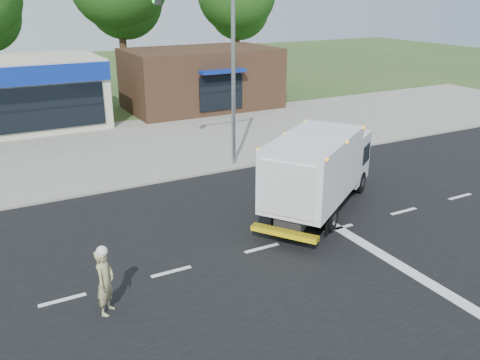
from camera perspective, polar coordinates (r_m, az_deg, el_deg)
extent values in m
plane|color=#385123|center=(15.96, 2.46, -7.70)|extent=(120.00, 120.00, 0.00)
cube|color=black|center=(15.96, 2.46, -7.69)|extent=(60.00, 14.00, 0.02)
cube|color=gray|center=(22.79, -8.11, 1.03)|extent=(60.00, 2.40, 0.12)
cube|color=gray|center=(28.09, -12.31, 4.34)|extent=(60.00, 9.00, 0.02)
cube|color=silver|center=(14.25, -19.32, -12.60)|extent=(1.20, 0.15, 0.01)
cube|color=silver|center=(14.83, -7.72, -10.16)|extent=(1.20, 0.15, 0.01)
cube|color=silver|center=(15.95, 2.46, -7.65)|extent=(1.20, 0.15, 0.01)
cube|color=silver|center=(17.53, 10.97, -5.34)|extent=(1.20, 0.15, 0.01)
cube|color=silver|center=(19.44, 17.88, -3.35)|extent=(1.20, 0.15, 0.01)
cube|color=silver|center=(21.61, 23.47, -1.71)|extent=(1.20, 0.15, 0.01)
cube|color=silver|center=(15.61, 17.94, -9.37)|extent=(0.40, 7.00, 0.01)
cube|color=black|center=(17.89, 8.02, -2.45)|extent=(4.25, 3.32, 0.32)
cube|color=white|center=(20.53, 11.15, 2.65)|extent=(2.60, 2.64, 1.91)
cube|color=black|center=(21.28, 11.85, 3.73)|extent=(1.09, 1.50, 0.82)
cube|color=white|center=(17.45, 8.22, 1.40)|extent=(4.97, 4.36, 2.13)
cube|color=silver|center=(15.44, 5.39, -1.18)|extent=(1.07, 1.53, 1.72)
cube|color=yellow|center=(15.85, 5.00, -5.96)|extent=(1.49, 1.97, 0.16)
cube|color=orange|center=(17.14, 8.39, 4.71)|extent=(4.84, 4.29, 0.07)
cylinder|color=black|center=(21.11, 8.77, 0.51)|extent=(0.87, 0.72, 0.87)
cylinder|color=black|center=(20.68, 13.28, -0.23)|extent=(0.87, 0.72, 0.87)
cylinder|color=black|center=(17.71, 4.53, -3.25)|extent=(0.87, 0.72, 0.87)
cylinder|color=black|center=(17.17, 10.13, -4.31)|extent=(0.87, 0.72, 0.87)
imported|color=tan|center=(13.03, -14.92, -11.01)|extent=(0.72, 0.75, 1.73)
sphere|color=white|center=(12.62, -15.26, -7.75)|extent=(0.28, 0.28, 0.28)
cube|color=#382316|center=(35.54, -4.38, 11.31)|extent=(10.00, 6.00, 4.00)
cube|color=navy|center=(32.63, -2.13, 12.15)|extent=(3.00, 1.20, 0.20)
cube|color=black|center=(32.90, -2.14, 9.75)|extent=(3.00, 0.12, 2.20)
cylinder|color=gray|center=(22.48, -0.75, 11.34)|extent=(0.18, 0.18, 8.00)
cylinder|color=#332114|center=(41.79, -13.02, 14.85)|extent=(0.56, 0.56, 7.84)
sphere|color=#1E4313|center=(42.26, -12.87, 19.03)|extent=(5.82, 5.82, 5.82)
cylinder|color=#332114|center=(45.55, -0.39, 15.22)|extent=(0.56, 0.56, 7.00)
sphere|color=#1E4313|center=(46.08, -0.13, 18.64)|extent=(5.20, 5.20, 5.20)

